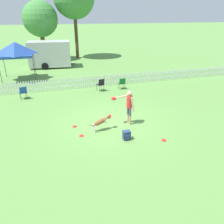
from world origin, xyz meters
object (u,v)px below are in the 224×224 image
object	(u,v)px
leaping_dog	(101,122)
folding_chair_center	(122,82)
canopy_tent_main	(15,49)
folding_chair_blue_left	(101,84)
handler_person	(128,103)
equipment_trailer	(50,54)
frisbee_near_handler	(82,136)
backpack_on_grass	(127,135)
folding_chair_green_right	(23,92)
tree_left_grove	(40,19)
frisbee_near_dog	(75,126)
frisbee_midfield	(164,140)

from	to	relation	value
leaping_dog	folding_chair_center	distance (m)	6.34
canopy_tent_main	folding_chair_blue_left	bearing A→B (deg)	-40.45
handler_person	equipment_trailer	size ratio (longest dim) A/B	0.35
frisbee_near_handler	folding_chair_center	bearing A→B (deg)	55.66
leaping_dog	folding_chair_center	world-z (taller)	folding_chair_center
frisbee_near_handler	backpack_on_grass	bearing A→B (deg)	-25.00
folding_chair_green_right	equipment_trailer	size ratio (longest dim) A/B	0.17
folding_chair_green_right	tree_left_grove	world-z (taller)	tree_left_grove
canopy_tent_main	handler_person	bearing A→B (deg)	-60.64
frisbee_near_handler	folding_chair_blue_left	xyz separation A→B (m)	(2.42, 5.89, 0.53)
backpack_on_grass	canopy_tent_main	distance (m)	12.95
folding_chair_green_right	equipment_trailer	world-z (taller)	equipment_trailer
folding_chair_center	frisbee_near_dog	bearing A→B (deg)	50.86
frisbee_near_dog	folding_chair_blue_left	bearing A→B (deg)	62.12
equipment_trailer	tree_left_grove	world-z (taller)	tree_left_grove
leaping_dog	folding_chair_blue_left	distance (m)	5.79
frisbee_near_dog	tree_left_grove	xyz separation A→B (m)	(-0.95, 18.09, 4.51)
folding_chair_green_right	tree_left_grove	xyz separation A→B (m)	(1.65, 13.28, 4.01)
handler_person	leaping_dog	xyz separation A→B (m)	(-1.45, -0.26, -0.64)
handler_person	leaping_dog	world-z (taller)	handler_person
folding_chair_center	tree_left_grove	size ratio (longest dim) A/B	0.13
backpack_on_grass	equipment_trailer	distance (m)	16.01
handler_person	leaping_dog	bearing A→B (deg)	90.42
frisbee_midfield	backpack_on_grass	world-z (taller)	backpack_on_grass
folding_chair_center	folding_chair_green_right	distance (m)	6.77
leaping_dog	canopy_tent_main	distance (m)	11.54
frisbee_near_handler	backpack_on_grass	size ratio (longest dim) A/B	0.51
folding_chair_green_right	canopy_tent_main	bearing A→B (deg)	-101.23
folding_chair_center	folding_chair_green_right	size ratio (longest dim) A/B	1.00
folding_chair_center	leaping_dog	bearing A→B (deg)	63.16
frisbee_near_handler	folding_chair_blue_left	bearing A→B (deg)	67.67
handler_person	folding_chair_blue_left	size ratio (longest dim) A/B	1.92
leaping_dog	folding_chair_green_right	xyz separation A→B (m)	(-3.77, 5.52, 0.05)
handler_person	folding_chair_center	world-z (taller)	handler_person
frisbee_midfield	folding_chair_green_right	xyz separation A→B (m)	(-6.16, 7.24, 0.50)
handler_person	frisbee_near_handler	distance (m)	2.73
folding_chair_blue_left	tree_left_grove	bearing A→B (deg)	-90.40
handler_person	folding_chair_green_right	world-z (taller)	handler_person
folding_chair_blue_left	folding_chair_green_right	bearing A→B (deg)	-14.42
frisbee_near_dog	folding_chair_blue_left	size ratio (longest dim) A/B	0.23
handler_person	tree_left_grove	xyz separation A→B (m)	(-3.57, 18.55, 3.43)
frisbee_near_handler	canopy_tent_main	bearing A→B (deg)	107.11
handler_person	backpack_on_grass	world-z (taller)	handler_person
frisbee_midfield	folding_chair_green_right	bearing A→B (deg)	130.36
handler_person	frisbee_near_dog	distance (m)	2.87
frisbee_midfield	equipment_trailer	world-z (taller)	equipment_trailer
frisbee_near_dog	frisbee_midfield	distance (m)	4.31
folding_chair_center	equipment_trailer	world-z (taller)	equipment_trailer
backpack_on_grass	tree_left_grove	xyz separation A→B (m)	(-2.98, 19.95, 4.32)
folding_chair_green_right	leaping_dog	bearing A→B (deg)	106.78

